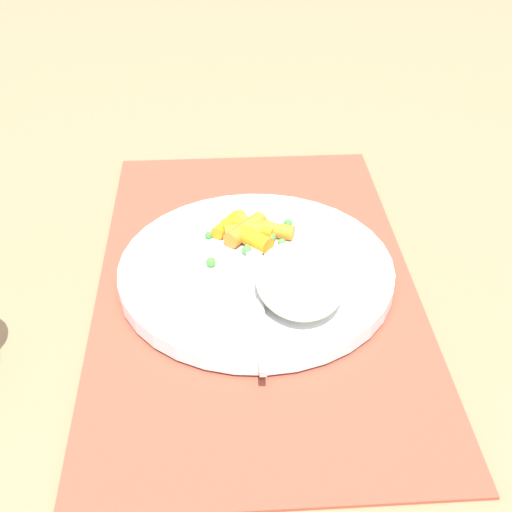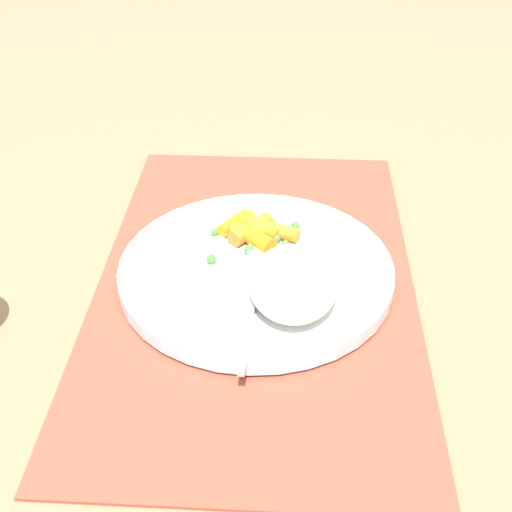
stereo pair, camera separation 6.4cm
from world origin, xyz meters
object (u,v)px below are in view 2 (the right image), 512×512
at_px(carrot_portion, 256,230).
at_px(fork, 253,278).
at_px(plate, 256,271).
at_px(rice_mound, 293,282).

relative_size(carrot_portion, fork, 0.42).
bearing_deg(plate, carrot_portion, 3.72).
bearing_deg(plate, fork, 177.43).
relative_size(rice_mound, carrot_portion, 1.27).
xyz_separation_m(plate, rice_mound, (-0.05, -0.04, 0.03)).
distance_m(rice_mound, fork, 0.05).
relative_size(plate, rice_mound, 2.44).
xyz_separation_m(plate, fork, (-0.03, 0.00, 0.01)).
height_order(rice_mound, fork, rice_mound).
relative_size(plate, fork, 1.30).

